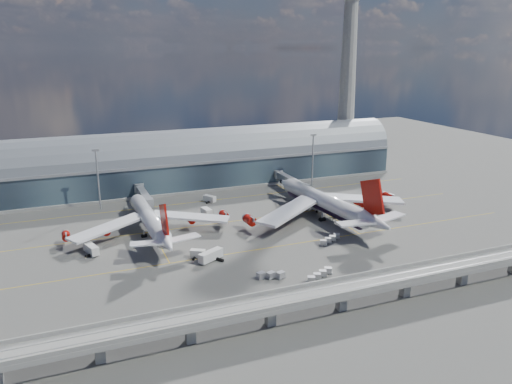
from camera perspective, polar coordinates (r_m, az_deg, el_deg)
name	(u,v)px	position (r m, az deg, el deg)	size (l,w,h in m)	color
ground	(260,237)	(179.05, 0.51, -5.21)	(500.00, 500.00, 0.00)	#474744
taxi_lines	(239,219)	(198.40, -1.92, -3.05)	(200.00, 80.12, 0.01)	gold
terminal	(200,162)	(246.66, -6.40, 3.42)	(200.00, 30.00, 28.00)	#212C37
control_tower	(348,74)	(280.20, 10.47, 13.10)	(19.00, 19.00, 103.00)	gray
guideway	(342,291)	(132.13, 9.79, -11.06)	(220.00, 8.50, 7.20)	gray
floodlight_mast_left	(98,178)	(215.87, -17.61, 1.55)	(3.00, 0.70, 25.70)	gray
floodlight_mast_right	(313,159)	(243.54, 6.50, 3.81)	(3.00, 0.70, 25.70)	gray
airliner_left	(150,220)	(183.67, -11.98, -3.18)	(60.33, 63.35, 19.34)	white
airliner_right	(327,203)	(199.49, 8.07, -1.28)	(70.04, 73.22, 23.22)	white
jet_bridge_left	(143,194)	(218.06, -12.77, -0.25)	(4.40, 28.00, 7.25)	gray
jet_bridge_right	(290,180)	(235.95, 3.86, 1.36)	(4.40, 32.00, 7.25)	gray
service_truck_0	(91,249)	(173.43, -18.32, -6.22)	(4.75, 7.99, 3.14)	silver
service_truck_1	(198,254)	(162.98, -6.69, -7.02)	(5.19, 4.28, 2.75)	silver
service_truck_2	(211,256)	(160.28, -5.20, -7.26)	(9.15, 6.64, 3.27)	silver
service_truck_3	(317,207)	(208.79, 7.00, -1.75)	(2.87, 6.15, 2.89)	silver
service_truck_4	(207,212)	(201.47, -5.68, -2.32)	(3.57, 6.07, 3.32)	silver
service_truck_5	(210,199)	(220.12, -5.33, -0.77)	(5.04, 6.13, 2.83)	silver
cargo_train_0	(271,275)	(148.40, 1.70, -9.49)	(8.63, 4.44, 1.90)	gray
cargo_train_1	(320,275)	(149.86, 7.30, -9.38)	(10.60, 6.13, 1.81)	gray
cargo_train_2	(330,239)	(176.60, 8.47, -5.38)	(10.46, 6.32, 1.80)	gray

